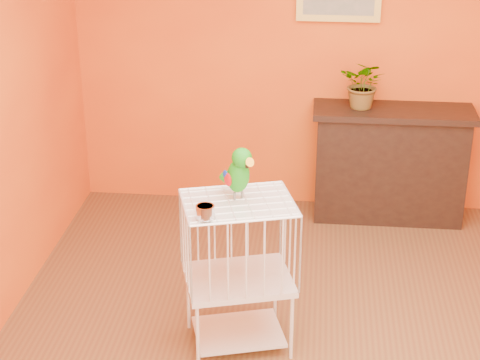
# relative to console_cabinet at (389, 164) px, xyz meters

# --- Properties ---
(room_shell) EXTENTS (4.50, 4.50, 4.50)m
(room_shell) POSITION_rel_console_cabinet_xyz_m (-0.45, -2.04, 1.14)
(room_shell) COLOR orange
(room_shell) RESTS_ON ground
(console_cabinet) EXTENTS (1.20, 0.43, 0.89)m
(console_cabinet) POSITION_rel_console_cabinet_xyz_m (0.00, 0.00, 0.00)
(console_cabinet) COLOR black
(console_cabinet) RESTS_ON ground
(potted_plant) EXTENTS (0.45, 0.47, 0.29)m
(potted_plant) POSITION_rel_console_cabinet_xyz_m (-0.23, -0.05, 0.59)
(potted_plant) COLOR #26722D
(potted_plant) RESTS_ON console_cabinet
(birdcage) EXTENTS (0.71, 0.61, 0.93)m
(birdcage) POSITION_rel_console_cabinet_xyz_m (-0.98, -1.80, 0.04)
(birdcage) COLOR silver
(birdcage) RESTS_ON ground
(feed_cup) EXTENTS (0.10, 0.10, 0.07)m
(feed_cup) POSITION_rel_console_cabinet_xyz_m (-1.14, -2.02, 0.52)
(feed_cup) COLOR silver
(feed_cup) RESTS_ON birdcage
(parrot) EXTENTS (0.23, 0.25, 0.31)m
(parrot) POSITION_rel_console_cabinet_xyz_m (-0.99, -1.75, 0.64)
(parrot) COLOR #59544C
(parrot) RESTS_ON birdcage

